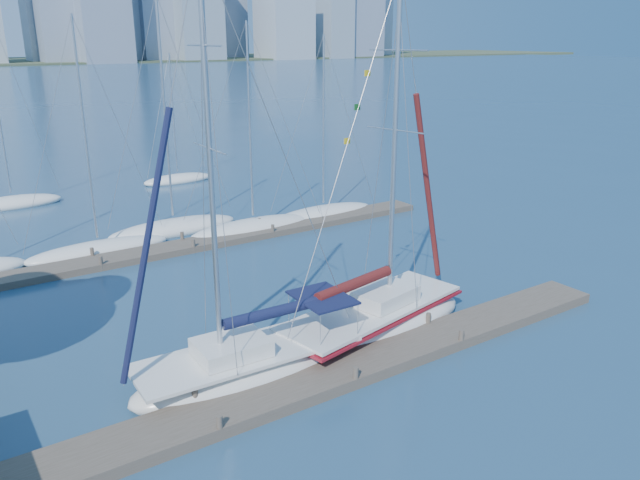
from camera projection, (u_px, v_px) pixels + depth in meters
ground at (340, 377)px, 21.79m from camera, size 700.00×700.00×0.00m
near_dock at (340, 372)px, 21.72m from camera, size 26.00×2.00×0.40m
far_dock at (205, 243)px, 35.41m from camera, size 30.00×1.80×0.36m
sailboat_navy at (247, 347)px, 21.49m from camera, size 8.60×3.06×14.53m
sailboat_maroon at (372, 306)px, 24.93m from camera, size 9.52×4.72×14.27m
bg_boat_1 at (99, 249)px, 34.11m from camera, size 7.97×3.09×12.73m
bg_boat_2 at (174, 228)px, 37.81m from camera, size 8.28×3.23×13.99m
bg_boat_3 at (253, 227)px, 38.03m from camera, size 8.48×5.37×12.54m
bg_boat_4 at (323, 213)px, 41.13m from camera, size 7.76×2.81×11.79m
bg_boat_6 at (13, 203)px, 43.52m from camera, size 6.66×2.74×14.72m
bg_boat_7 at (178, 179)px, 50.97m from camera, size 6.07×3.43×10.44m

